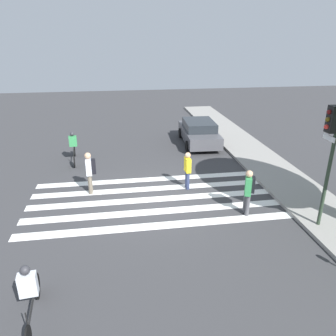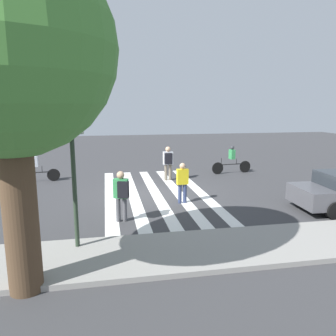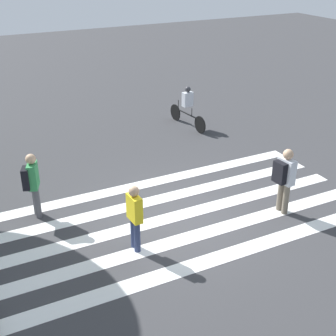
{
  "view_description": "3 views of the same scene",
  "coord_description": "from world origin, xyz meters",
  "px_view_note": "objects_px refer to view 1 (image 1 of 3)",
  "views": [
    {
      "loc": [
        12.01,
        -1.21,
        6.24
      ],
      "look_at": [
        -0.79,
        0.78,
        1.04
      ],
      "focal_mm": 35.0,
      "sensor_mm": 36.0,
      "label": 1
    },
    {
      "loc": [
        2.16,
        14.32,
        3.97
      ],
      "look_at": [
        -0.44,
        0.71,
        1.3
      ],
      "focal_mm": 35.0,
      "sensor_mm": 36.0,
      "label": 2
    },
    {
      "loc": [
        -9.37,
        5.11,
        6.53
      ],
      "look_at": [
        0.43,
        0.15,
        1.24
      ],
      "focal_mm": 50.0,
      "sensor_mm": 36.0,
      "label": 3
    }
  ],
  "objects_px": {
    "pedestrian_adult_yellow_jacket": "(188,168)",
    "pedestrian_child_with_backpack": "(249,189)",
    "traffic_light": "(331,142)",
    "car_parked_far_curb": "(199,132)",
    "pedestrian_adult_blue_shirt": "(90,170)",
    "cyclist_mid_street": "(73,146)",
    "cyclist_near_curb": "(30,293)"
  },
  "relations": [
    {
      "from": "pedestrian_adult_blue_shirt",
      "to": "cyclist_mid_street",
      "type": "xyz_separation_m",
      "value": [
        -4.04,
        -1.13,
        -0.2
      ]
    },
    {
      "from": "pedestrian_adult_blue_shirt",
      "to": "cyclist_mid_street",
      "type": "height_order",
      "value": "pedestrian_adult_blue_shirt"
    },
    {
      "from": "pedestrian_child_with_backpack",
      "to": "cyclist_near_curb",
      "type": "height_order",
      "value": "pedestrian_child_with_backpack"
    },
    {
      "from": "traffic_light",
      "to": "car_parked_far_curb",
      "type": "distance_m",
      "value": 10.59
    },
    {
      "from": "pedestrian_adult_yellow_jacket",
      "to": "car_parked_far_curb",
      "type": "relative_size",
      "value": 0.36
    },
    {
      "from": "pedestrian_child_with_backpack",
      "to": "car_parked_far_curb",
      "type": "xyz_separation_m",
      "value": [
        -8.84,
        0.31,
        -0.29
      ]
    },
    {
      "from": "cyclist_mid_street",
      "to": "pedestrian_adult_blue_shirt",
      "type": "bearing_deg",
      "value": 10.2
    },
    {
      "from": "car_parked_far_curb",
      "to": "traffic_light",
      "type": "bearing_deg",
      "value": 11.79
    },
    {
      "from": "pedestrian_child_with_backpack",
      "to": "traffic_light",
      "type": "bearing_deg",
      "value": -103.88
    },
    {
      "from": "cyclist_near_curb",
      "to": "car_parked_far_curb",
      "type": "relative_size",
      "value": 0.51
    },
    {
      "from": "pedestrian_adult_blue_shirt",
      "to": "car_parked_far_curb",
      "type": "distance_m",
      "value": 8.71
    },
    {
      "from": "pedestrian_adult_yellow_jacket",
      "to": "pedestrian_adult_blue_shirt",
      "type": "bearing_deg",
      "value": -95.78
    },
    {
      "from": "cyclist_mid_street",
      "to": "car_parked_far_curb",
      "type": "relative_size",
      "value": 0.53
    },
    {
      "from": "traffic_light",
      "to": "car_parked_far_curb",
      "type": "xyz_separation_m",
      "value": [
        -10.17,
        -1.67,
        -2.41
      ]
    },
    {
      "from": "traffic_light",
      "to": "cyclist_mid_street",
      "type": "xyz_separation_m",
      "value": [
        -8.12,
        -9.02,
        -2.29
      ]
    },
    {
      "from": "pedestrian_adult_yellow_jacket",
      "to": "pedestrian_child_with_backpack",
      "type": "xyz_separation_m",
      "value": [
        2.55,
        1.76,
        0.09
      ]
    },
    {
      "from": "traffic_light",
      "to": "pedestrian_adult_yellow_jacket",
      "type": "relative_size",
      "value": 2.7
    },
    {
      "from": "pedestrian_adult_yellow_jacket",
      "to": "cyclist_near_curb",
      "type": "relative_size",
      "value": 0.71
    },
    {
      "from": "pedestrian_adult_yellow_jacket",
      "to": "cyclist_near_curb",
      "type": "xyz_separation_m",
      "value": [
        6.65,
        -5.07,
        -0.08
      ]
    },
    {
      "from": "pedestrian_adult_yellow_jacket",
      "to": "car_parked_far_curb",
      "type": "height_order",
      "value": "pedestrian_adult_yellow_jacket"
    },
    {
      "from": "pedestrian_child_with_backpack",
      "to": "cyclist_mid_street",
      "type": "xyz_separation_m",
      "value": [
        -6.79,
        -7.04,
        -0.17
      ]
    },
    {
      "from": "pedestrian_adult_yellow_jacket",
      "to": "cyclist_mid_street",
      "type": "xyz_separation_m",
      "value": [
        -4.23,
        -5.28,
        -0.08
      ]
    },
    {
      "from": "car_parked_far_curb",
      "to": "pedestrian_adult_blue_shirt",
      "type": "bearing_deg",
      "value": -43.1
    },
    {
      "from": "cyclist_near_curb",
      "to": "cyclist_mid_street",
      "type": "bearing_deg",
      "value": 175.48
    },
    {
      "from": "traffic_light",
      "to": "pedestrian_child_with_backpack",
      "type": "distance_m",
      "value": 3.19
    },
    {
      "from": "pedestrian_adult_blue_shirt",
      "to": "cyclist_near_curb",
      "type": "xyz_separation_m",
      "value": [
        6.85,
        -0.92,
        -0.2
      ]
    },
    {
      "from": "cyclist_mid_street",
      "to": "car_parked_far_curb",
      "type": "height_order",
      "value": "cyclist_mid_street"
    },
    {
      "from": "traffic_light",
      "to": "pedestrian_child_with_backpack",
      "type": "xyz_separation_m",
      "value": [
        -1.33,
        -1.98,
        -2.12
      ]
    },
    {
      "from": "cyclist_mid_street",
      "to": "car_parked_far_curb",
      "type": "bearing_deg",
      "value": 100.17
    },
    {
      "from": "cyclist_mid_street",
      "to": "pedestrian_adult_yellow_jacket",
      "type": "bearing_deg",
      "value": 45.82
    },
    {
      "from": "traffic_light",
      "to": "pedestrian_adult_yellow_jacket",
      "type": "distance_m",
      "value": 5.83
    },
    {
      "from": "pedestrian_adult_blue_shirt",
      "to": "cyclist_near_curb",
      "type": "height_order",
      "value": "pedestrian_adult_blue_shirt"
    }
  ]
}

